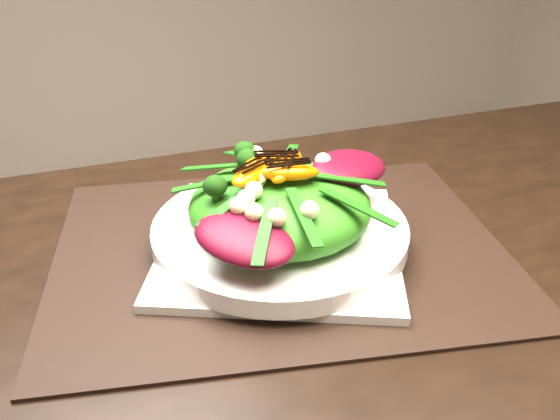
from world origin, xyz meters
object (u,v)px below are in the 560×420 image
object	(u,v)px
lettuce_mound	(280,206)
orange_segment	(260,167)
dining_table	(179,413)
salad_bowl	(280,231)
plate_base	(280,242)
placemat	(280,248)

from	to	relation	value
lettuce_mound	orange_segment	size ratio (longest dim) A/B	3.02
dining_table	lettuce_mound	bearing A→B (deg)	49.12
dining_table	salad_bowl	bearing A→B (deg)	49.12
plate_base	placemat	bearing A→B (deg)	90.00
plate_base	lettuce_mound	world-z (taller)	lettuce_mound
lettuce_mound	placemat	bearing A→B (deg)	90.00
placemat	dining_table	bearing A→B (deg)	-130.88
salad_bowl	orange_segment	size ratio (longest dim) A/B	4.28
plate_base	salad_bowl	distance (m)	0.01
orange_segment	dining_table	bearing A→B (deg)	-125.04
plate_base	orange_segment	world-z (taller)	orange_segment
lettuce_mound	salad_bowl	bearing A→B (deg)	90.00
lettuce_mound	dining_table	bearing A→B (deg)	-130.88
dining_table	salad_bowl	distance (m)	0.22
dining_table	placemat	xyz separation A→B (m)	(0.14, 0.16, 0.02)
dining_table	orange_segment	bearing A→B (deg)	54.96
dining_table	placemat	world-z (taller)	dining_table
dining_table	plate_base	distance (m)	0.22
salad_bowl	orange_segment	distance (m)	0.07
dining_table	lettuce_mound	xyz separation A→B (m)	(0.14, 0.16, 0.07)
plate_base	lettuce_mound	distance (m)	0.04
lettuce_mound	plate_base	bearing A→B (deg)	0.00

